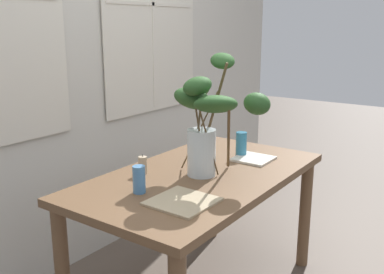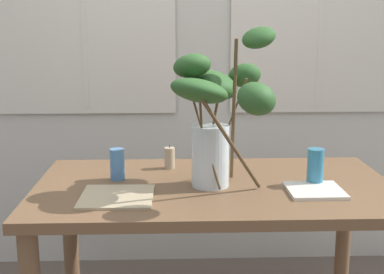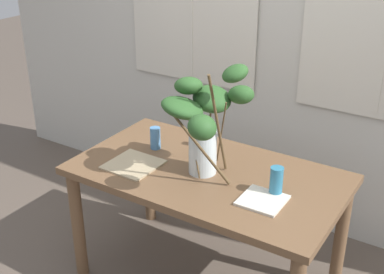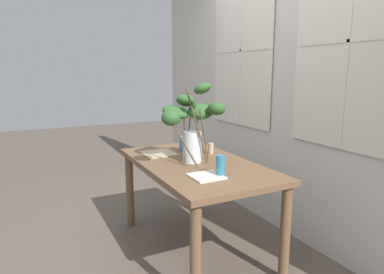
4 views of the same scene
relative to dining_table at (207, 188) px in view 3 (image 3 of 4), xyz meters
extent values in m
cube|color=beige|center=(0.00, 0.93, 0.69)|extent=(4.83, 0.12, 2.66)
cube|color=brown|center=(0.00, 0.00, 0.08)|extent=(1.46, 0.82, 0.04)
cylinder|color=brown|center=(-0.67, -0.35, -0.29)|extent=(0.07, 0.07, 0.70)
cylinder|color=brown|center=(-0.67, 0.35, -0.29)|extent=(0.07, 0.07, 0.70)
cylinder|color=brown|center=(0.67, 0.35, -0.29)|extent=(0.07, 0.07, 0.70)
cylinder|color=silver|center=(-0.02, -0.02, 0.23)|extent=(0.15, 0.15, 0.25)
cylinder|color=silver|center=(-0.02, -0.02, 0.15)|extent=(0.14, 0.14, 0.08)
cylinder|color=brown|center=(0.07, -0.02, 0.40)|extent=(0.02, 0.19, 0.58)
ellipsoid|color=#285123|center=(0.16, -0.03, 0.69)|extent=(0.15, 0.15, 0.14)
cylinder|color=brown|center=(0.05, -0.14, 0.30)|extent=(0.26, 0.16, 0.39)
ellipsoid|color=#285123|center=(0.12, -0.26, 0.49)|extent=(0.21, 0.20, 0.17)
cylinder|color=brown|center=(-0.01, 0.01, 0.31)|extent=(0.08, 0.03, 0.39)
ellipsoid|color=#285123|center=(-0.01, 0.05, 0.51)|extent=(0.26, 0.24, 0.18)
cylinder|color=brown|center=(-0.06, -0.03, 0.35)|extent=(0.03, 0.09, 0.48)
ellipsoid|color=#285123|center=(-0.09, -0.04, 0.59)|extent=(0.19, 0.20, 0.13)
cylinder|color=brown|center=(-0.05, -0.08, 0.31)|extent=(0.13, 0.06, 0.39)
ellipsoid|color=#285123|center=(-0.07, -0.14, 0.51)|extent=(0.30, 0.30, 0.16)
cylinder|color=brown|center=(0.05, 0.04, 0.33)|extent=(0.14, 0.16, 0.43)
ellipsoid|color=#285123|center=(0.13, 0.11, 0.54)|extent=(0.20, 0.21, 0.13)
cylinder|color=#4C84BC|center=(-0.40, 0.08, 0.17)|extent=(0.06, 0.06, 0.13)
cylinder|color=teal|center=(0.41, -0.02, 0.18)|extent=(0.07, 0.07, 0.15)
cube|color=tan|center=(-0.38, -0.16, 0.11)|extent=(0.28, 0.28, 0.01)
cube|color=silver|center=(0.38, -0.12, 0.11)|extent=(0.21, 0.21, 0.01)
cylinder|color=tan|center=(-0.19, 0.25, 0.15)|extent=(0.05, 0.05, 0.10)
cylinder|color=black|center=(-0.19, 0.25, 0.21)|extent=(0.00, 0.00, 0.01)
camera|label=1|loc=(-1.87, -1.27, 0.88)|focal=41.38mm
camera|label=2|loc=(-0.17, -2.04, 0.75)|focal=48.87mm
camera|label=3|loc=(1.22, -2.09, 1.45)|focal=47.70mm
camera|label=4|loc=(2.33, -1.22, 0.82)|focal=32.03mm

